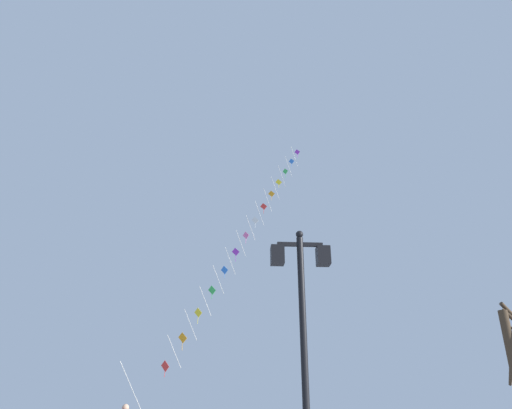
% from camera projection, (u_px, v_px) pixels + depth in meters
% --- Properties ---
extents(twin_lantern_lamp_post, '(1.26, 0.28, 5.03)m').
position_uv_depth(twin_lantern_lamp_post, '(302.00, 303.00, 9.68)').
color(twin_lantern_lamp_post, black).
rests_on(twin_lantern_lamp_post, ground_plane).
extents(kite_train, '(8.48, 11.47, 18.44)m').
position_uv_depth(kite_train, '(244.00, 238.00, 24.99)').
color(kite_train, brown).
rests_on(kite_train, ground_plane).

